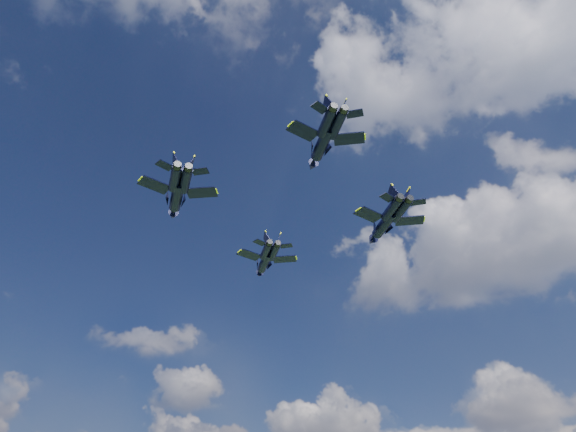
{
  "coord_description": "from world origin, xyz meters",
  "views": [
    {
      "loc": [
        46.57,
        -66.19,
        3.38
      ],
      "look_at": [
        2.09,
        -0.38,
        55.11
      ],
      "focal_mm": 35.0,
      "sensor_mm": 36.0,
      "label": 1
    }
  ],
  "objects_px": {
    "jet_left": "(177,197)",
    "jet_slot": "(321,145)",
    "jet_lead": "(264,262)",
    "jet_right": "(383,225)"
  },
  "relations": [
    {
      "from": "jet_left",
      "to": "jet_slot",
      "type": "relative_size",
      "value": 1.11
    },
    {
      "from": "jet_slot",
      "to": "jet_lead",
      "type": "bearing_deg",
      "value": 91.01
    },
    {
      "from": "jet_slot",
      "to": "jet_right",
      "type": "bearing_deg",
      "value": 48.09
    },
    {
      "from": "jet_right",
      "to": "jet_slot",
      "type": "height_order",
      "value": "jet_right"
    },
    {
      "from": "jet_lead",
      "to": "jet_left",
      "type": "xyz_separation_m",
      "value": [
        2.28,
        -27.25,
        -0.94
      ]
    },
    {
      "from": "jet_left",
      "to": "jet_right",
      "type": "height_order",
      "value": "jet_right"
    },
    {
      "from": "jet_right",
      "to": "jet_slot",
      "type": "xyz_separation_m",
      "value": [
        2.75,
        -26.13,
        -0.87
      ]
    },
    {
      "from": "jet_left",
      "to": "jet_right",
      "type": "xyz_separation_m",
      "value": [
        22.95,
        29.01,
        1.73
      ]
    },
    {
      "from": "jet_lead",
      "to": "jet_left",
      "type": "height_order",
      "value": "jet_lead"
    },
    {
      "from": "jet_lead",
      "to": "jet_right",
      "type": "distance_m",
      "value": 25.3
    }
  ]
}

